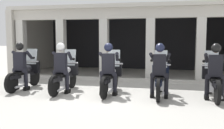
{
  "coord_description": "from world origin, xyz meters",
  "views": [
    {
      "loc": [
        1.86,
        -7.67,
        1.73
      ],
      "look_at": [
        0.0,
        0.39,
        0.89
      ],
      "focal_mm": 41.95,
      "sensor_mm": 36.0,
      "label": 1
    }
  ],
  "objects_px": {
    "motorcycle_far_right": "(213,81)",
    "motorcycle_right": "(160,79)",
    "police_officer_right": "(160,66)",
    "motorcycle_far_left": "(26,74)",
    "police_officer_far_left": "(20,62)",
    "police_officer_left": "(61,63)",
    "police_officer_far_right": "(215,67)",
    "motorcycle_left": "(65,76)",
    "police_officer_center": "(109,64)",
    "motorcycle_center": "(111,77)"
  },
  "relations": [
    {
      "from": "motorcycle_left",
      "to": "police_officer_center",
      "type": "distance_m",
      "value": 1.6
    },
    {
      "from": "motorcycle_far_left",
      "to": "motorcycle_far_right",
      "type": "relative_size",
      "value": 1.0
    },
    {
      "from": "motorcycle_far_left",
      "to": "motorcycle_far_right",
      "type": "height_order",
      "value": "same"
    },
    {
      "from": "motorcycle_left",
      "to": "police_officer_right",
      "type": "relative_size",
      "value": 1.29
    },
    {
      "from": "police_officer_center",
      "to": "police_officer_far_right",
      "type": "bearing_deg",
      "value": 12.51
    },
    {
      "from": "motorcycle_left",
      "to": "police_officer_center",
      "type": "bearing_deg",
      "value": 3.62
    },
    {
      "from": "motorcycle_far_left",
      "to": "police_officer_right",
      "type": "bearing_deg",
      "value": 4.02
    },
    {
      "from": "motorcycle_right",
      "to": "police_officer_far_right",
      "type": "distance_m",
      "value": 1.59
    },
    {
      "from": "police_officer_far_left",
      "to": "police_officer_left",
      "type": "height_order",
      "value": "same"
    },
    {
      "from": "police_officer_left",
      "to": "motorcycle_right",
      "type": "bearing_deg",
      "value": 18.68
    },
    {
      "from": "motorcycle_far_left",
      "to": "motorcycle_far_right",
      "type": "xyz_separation_m",
      "value": [
        6.07,
        -0.04,
        0.0
      ]
    },
    {
      "from": "police_officer_far_left",
      "to": "police_officer_far_right",
      "type": "relative_size",
      "value": 1.0
    },
    {
      "from": "motorcycle_left",
      "to": "motorcycle_far_right",
      "type": "relative_size",
      "value": 1.0
    },
    {
      "from": "police_officer_left",
      "to": "motorcycle_right",
      "type": "distance_m",
      "value": 3.08
    },
    {
      "from": "police_officer_center",
      "to": "police_officer_far_right",
      "type": "distance_m",
      "value": 3.04
    },
    {
      "from": "motorcycle_left",
      "to": "police_officer_center",
      "type": "height_order",
      "value": "police_officer_center"
    },
    {
      "from": "motorcycle_far_right",
      "to": "police_officer_far_right",
      "type": "relative_size",
      "value": 1.29
    },
    {
      "from": "police_officer_left",
      "to": "police_officer_right",
      "type": "height_order",
      "value": "same"
    },
    {
      "from": "police_officer_center",
      "to": "police_officer_right",
      "type": "relative_size",
      "value": 1.0
    },
    {
      "from": "police_officer_center",
      "to": "motorcycle_right",
      "type": "distance_m",
      "value": 1.6
    },
    {
      "from": "police_officer_center",
      "to": "motorcycle_right",
      "type": "bearing_deg",
      "value": 21.55
    },
    {
      "from": "motorcycle_far_right",
      "to": "police_officer_right",
      "type": "bearing_deg",
      "value": -159.21
    },
    {
      "from": "police_officer_center",
      "to": "motorcycle_far_right",
      "type": "bearing_deg",
      "value": 17.83
    },
    {
      "from": "motorcycle_left",
      "to": "police_officer_left",
      "type": "relative_size",
      "value": 1.29
    },
    {
      "from": "motorcycle_far_left",
      "to": "motorcycle_center",
      "type": "relative_size",
      "value": 1.0
    },
    {
      "from": "motorcycle_center",
      "to": "motorcycle_right",
      "type": "bearing_deg",
      "value": 10.97
    },
    {
      "from": "motorcycle_right",
      "to": "police_officer_far_left",
      "type": "bearing_deg",
      "value": -165.47
    },
    {
      "from": "motorcycle_far_left",
      "to": "police_officer_right",
      "type": "distance_m",
      "value": 4.59
    },
    {
      "from": "motorcycle_right",
      "to": "police_officer_far_right",
      "type": "bearing_deg",
      "value": 4.55
    },
    {
      "from": "motorcycle_left",
      "to": "police_officer_center",
      "type": "relative_size",
      "value": 1.29
    },
    {
      "from": "motorcycle_right",
      "to": "motorcycle_far_right",
      "type": "relative_size",
      "value": 1.0
    },
    {
      "from": "police_officer_far_left",
      "to": "motorcycle_left",
      "type": "height_order",
      "value": "police_officer_far_left"
    },
    {
      "from": "police_officer_far_left",
      "to": "motorcycle_right",
      "type": "xyz_separation_m",
      "value": [
        4.55,
        0.17,
        -0.44
      ]
    },
    {
      "from": "police_officer_left",
      "to": "motorcycle_right",
      "type": "height_order",
      "value": "police_officer_left"
    },
    {
      "from": "motorcycle_far_right",
      "to": "motorcycle_right",
      "type": "bearing_deg",
      "value": -169.66
    },
    {
      "from": "police_officer_center",
      "to": "motorcycle_far_right",
      "type": "height_order",
      "value": "police_officer_center"
    },
    {
      "from": "motorcycle_left",
      "to": "motorcycle_center",
      "type": "height_order",
      "value": "same"
    },
    {
      "from": "motorcycle_right",
      "to": "police_officer_right",
      "type": "relative_size",
      "value": 1.29
    },
    {
      "from": "police_officer_far_left",
      "to": "police_officer_left",
      "type": "xyz_separation_m",
      "value": [
        1.52,
        -0.15,
        0.0
      ]
    },
    {
      "from": "police_officer_far_right",
      "to": "police_officer_right",
      "type": "bearing_deg",
      "value": -169.66
    },
    {
      "from": "police_officer_far_right",
      "to": "motorcycle_right",
      "type": "bearing_deg",
      "value": 179.67
    },
    {
      "from": "police_officer_left",
      "to": "motorcycle_center",
      "type": "distance_m",
      "value": 1.61
    },
    {
      "from": "police_officer_right",
      "to": "police_officer_far_left",
      "type": "bearing_deg",
      "value": -169.04
    },
    {
      "from": "motorcycle_right",
      "to": "motorcycle_far_right",
      "type": "distance_m",
      "value": 1.52
    },
    {
      "from": "motorcycle_right",
      "to": "motorcycle_left",
      "type": "bearing_deg",
      "value": -166.97
    },
    {
      "from": "police_officer_center",
      "to": "police_officer_right",
      "type": "height_order",
      "value": "same"
    },
    {
      "from": "motorcycle_center",
      "to": "police_officer_right",
      "type": "height_order",
      "value": "police_officer_right"
    },
    {
      "from": "motorcycle_far_left",
      "to": "police_officer_left",
      "type": "height_order",
      "value": "police_officer_left"
    },
    {
      "from": "police_officer_center",
      "to": "motorcycle_left",
      "type": "bearing_deg",
      "value": -177.86
    },
    {
      "from": "motorcycle_center",
      "to": "motorcycle_left",
      "type": "bearing_deg",
      "value": -167.22
    }
  ]
}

